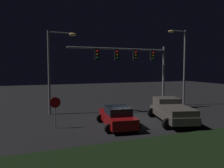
{
  "coord_description": "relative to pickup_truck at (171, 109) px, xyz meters",
  "views": [
    {
      "loc": [
        -8.06,
        -16.79,
        4.29
      ],
      "look_at": [
        -1.25,
        0.79,
        2.88
      ],
      "focal_mm": 35.11,
      "sensor_mm": 36.0,
      "label": 1
    }
  ],
  "objects": [
    {
      "name": "street_lamp_right",
      "position": [
        5.73,
        6.05,
        4.29
      ],
      "size": [
        2.35,
        0.44,
        8.48
      ],
      "color": "slate",
      "rests_on": "ground_plane"
    },
    {
      "name": "street_lamp_left",
      "position": [
        -8.11,
        6.42,
        3.85
      ],
      "size": [
        2.66,
        0.44,
        7.63
      ],
      "color": "slate",
      "rests_on": "ground_plane"
    },
    {
      "name": "grass_median",
      "position": [
        -2.45,
        -6.12,
        -0.95
      ],
      "size": [
        26.17,
        6.24,
        0.1
      ],
      "primitive_type": "cube",
      "color": "black",
      "rests_on": "ground_plane"
    },
    {
      "name": "ground_plane",
      "position": [
        -2.45,
        2.56,
        -1.0
      ],
      "size": [
        80.0,
        80.0,
        0.0
      ],
      "primitive_type": "plane",
      "color": "black"
    },
    {
      "name": "pickup_truck",
      "position": [
        0.0,
        0.0,
        0.0
      ],
      "size": [
        3.83,
        5.74,
        1.8
      ],
      "rotation": [
        0.0,
        0.0,
        1.3
      ],
      "color": "#514C47",
      "rests_on": "ground_plane"
    },
    {
      "name": "stop_sign",
      "position": [
        -8.75,
        1.39,
        0.56
      ],
      "size": [
        0.76,
        0.08,
        2.23
      ],
      "color": "slate",
      "rests_on": "ground_plane"
    },
    {
      "name": "traffic_signal_gantry",
      "position": [
        -0.37,
        5.45,
        4.03
      ],
      "size": [
        10.32,
        0.56,
        6.5
      ],
      "color": "slate",
      "rests_on": "ground_plane"
    },
    {
      "name": "car_sedan",
      "position": [
        -4.53,
        0.18,
        -0.26
      ],
      "size": [
        2.83,
        4.59,
        1.51
      ],
      "rotation": [
        0.0,
        0.0,
        1.45
      ],
      "color": "maroon",
      "rests_on": "ground_plane"
    }
  ]
}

